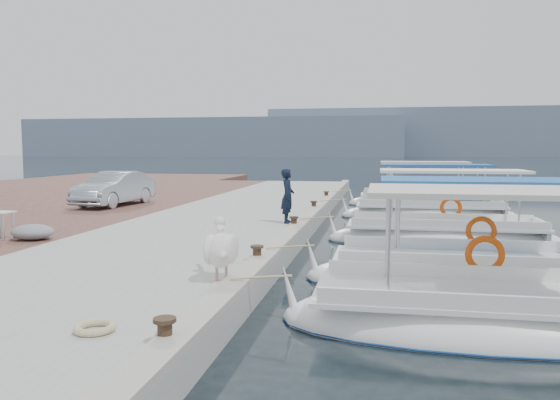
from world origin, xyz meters
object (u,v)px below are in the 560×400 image
(fishing_caique_a, at_px, (477,322))
(parked_car, at_px, (114,189))
(fishing_caique_c, at_px, (444,240))
(pelican, at_px, (221,248))
(fishing_caique_b, at_px, (474,280))
(fisherman, at_px, (288,196))
(fishing_caique_d, at_px, (432,214))
(fishing_caique_e, at_px, (419,203))

(fishing_caique_a, relative_size, parked_car, 1.46)
(fishing_caique_a, bearing_deg, fishing_caique_c, 87.21)
(pelican, bearing_deg, parked_car, 124.58)
(fishing_caique_b, distance_m, fisherman, 7.25)
(fishing_caique_c, height_order, fishing_caique_d, same)
(fishing_caique_b, bearing_deg, fisherman, 132.59)
(fishing_caique_a, bearing_deg, fishing_caique_b, 81.52)
(fisherman, bearing_deg, fishing_caique_b, -140.82)
(fishing_caique_c, distance_m, pelican, 8.96)
(fishing_caique_b, distance_m, parked_car, 15.88)
(fishing_caique_c, relative_size, pelican, 4.95)
(fishing_caique_b, height_order, pelican, fishing_caique_b)
(fisherman, bearing_deg, pelican, 177.25)
(fishing_caique_b, distance_m, fishing_caique_e, 16.34)
(fishing_caique_a, relative_size, pelican, 4.39)
(fishing_caique_d, distance_m, parked_car, 13.16)
(fishing_caique_d, relative_size, parked_car, 1.68)
(fishing_caique_c, xyz_separation_m, fishing_caique_e, (0.05, 11.18, 0.00))
(fishing_caique_e, bearing_deg, parked_car, -151.29)
(fishing_caique_d, height_order, pelican, fishing_caique_d)
(pelican, bearing_deg, fishing_caique_a, -6.73)
(fishing_caique_b, bearing_deg, fishing_caique_d, 89.19)
(fishing_caique_a, bearing_deg, parked_car, 135.37)
(fishing_caique_c, relative_size, fisherman, 4.07)
(fishing_caique_a, height_order, fishing_caique_b, same)
(fishing_caique_b, height_order, fishing_caique_c, same)
(fishing_caique_a, height_order, fisherman, fishing_caique_a)
(fishing_caique_a, bearing_deg, fishing_caique_e, 88.67)
(fishing_caique_e, height_order, parked_car, fishing_caique_e)
(pelican, relative_size, parked_car, 0.33)
(pelican, bearing_deg, fishing_caique_b, 26.92)
(fishing_caique_c, height_order, fisherman, fishing_caique_c)
(fishing_caique_b, relative_size, pelican, 5.01)
(fishing_caique_e, bearing_deg, fishing_caique_c, -90.27)
(fisherman, bearing_deg, fishing_caique_d, -43.45)
(fishing_caique_a, relative_size, fishing_caique_b, 0.88)
(fishing_caique_c, distance_m, fisherman, 4.95)
(fishing_caique_a, xyz_separation_m, fishing_caique_c, (0.39, 8.07, 0.00))
(fishing_caique_d, bearing_deg, fishing_caique_e, 91.63)
(fishing_caique_b, xyz_separation_m, fisherman, (-4.83, 5.26, 1.24))
(pelican, distance_m, parked_car, 14.23)
(fishing_caique_d, height_order, fisherman, fishing_caique_d)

